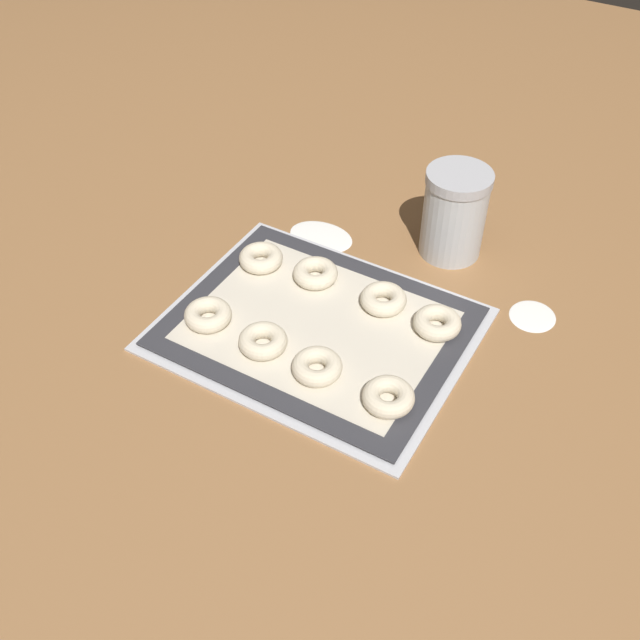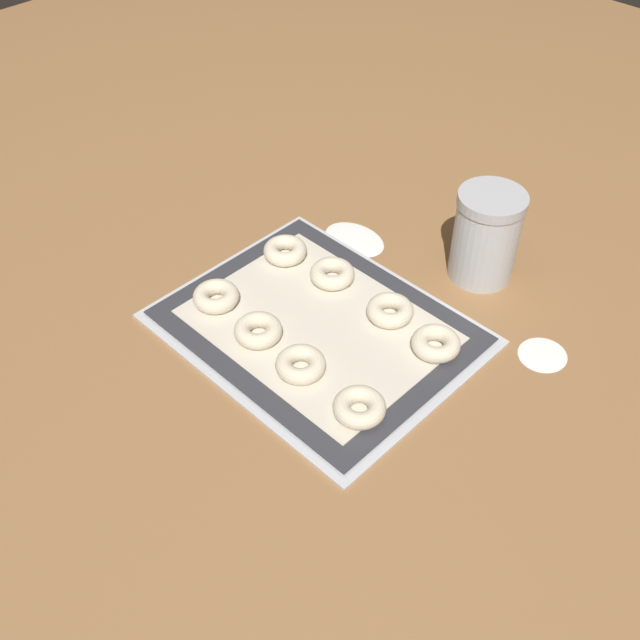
% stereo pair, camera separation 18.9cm
% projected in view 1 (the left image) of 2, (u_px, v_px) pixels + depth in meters
% --- Properties ---
extents(ground_plane, '(2.80, 2.80, 0.00)m').
position_uv_depth(ground_plane, '(324.00, 323.00, 1.08)').
color(ground_plane, olive).
extents(baking_tray, '(0.42, 0.34, 0.01)m').
position_uv_depth(baking_tray, '(320.00, 330.00, 1.07)').
color(baking_tray, silver).
rests_on(baking_tray, ground_plane).
extents(baking_mat, '(0.40, 0.32, 0.00)m').
position_uv_depth(baking_mat, '(320.00, 327.00, 1.06)').
color(baking_mat, '#333338').
rests_on(baking_mat, baking_tray).
extents(bagel_front_far_left, '(0.07, 0.07, 0.02)m').
position_uv_depth(bagel_front_far_left, '(208.00, 315.00, 1.06)').
color(bagel_front_far_left, beige).
rests_on(bagel_front_far_left, baking_mat).
extents(bagel_front_mid_left, '(0.07, 0.07, 0.02)m').
position_uv_depth(bagel_front_mid_left, '(263.00, 341.00, 1.02)').
color(bagel_front_mid_left, beige).
rests_on(bagel_front_mid_left, baking_mat).
extents(bagel_front_mid_right, '(0.07, 0.07, 0.02)m').
position_uv_depth(bagel_front_mid_right, '(317.00, 367.00, 0.99)').
color(bagel_front_mid_right, beige).
rests_on(bagel_front_mid_right, baking_mat).
extents(bagel_front_far_right, '(0.07, 0.07, 0.02)m').
position_uv_depth(bagel_front_far_right, '(388.00, 397.00, 0.95)').
color(bagel_front_far_right, beige).
rests_on(bagel_front_far_right, baking_mat).
extents(bagel_back_far_left, '(0.07, 0.07, 0.02)m').
position_uv_depth(bagel_back_far_left, '(261.00, 258.00, 1.15)').
color(bagel_back_far_left, beige).
rests_on(bagel_back_far_left, baking_mat).
extents(bagel_back_mid_left, '(0.07, 0.07, 0.02)m').
position_uv_depth(bagel_back_mid_left, '(315.00, 273.00, 1.13)').
color(bagel_back_mid_left, beige).
rests_on(bagel_back_mid_left, baking_mat).
extents(bagel_back_mid_right, '(0.07, 0.07, 0.02)m').
position_uv_depth(bagel_back_mid_right, '(383.00, 299.00, 1.08)').
color(bagel_back_mid_right, beige).
rests_on(bagel_back_mid_right, baking_mat).
extents(bagel_back_far_right, '(0.07, 0.07, 0.02)m').
position_uv_depth(bagel_back_far_right, '(437.00, 323.00, 1.05)').
color(bagel_back_far_right, beige).
rests_on(bagel_back_far_right, baking_mat).
extents(flour_canister, '(0.10, 0.10, 0.14)m').
position_uv_depth(flour_canister, '(454.00, 213.00, 1.15)').
color(flour_canister, silver).
rests_on(flour_canister, ground_plane).
extents(flour_patch_near, '(0.11, 0.08, 0.00)m').
position_uv_depth(flour_patch_near, '(321.00, 236.00, 1.23)').
color(flour_patch_near, white).
rests_on(flour_patch_near, ground_plane).
extents(flour_patch_far, '(0.07, 0.07, 0.00)m').
position_uv_depth(flour_patch_far, '(533.00, 316.00, 1.09)').
color(flour_patch_far, white).
rests_on(flour_patch_far, ground_plane).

